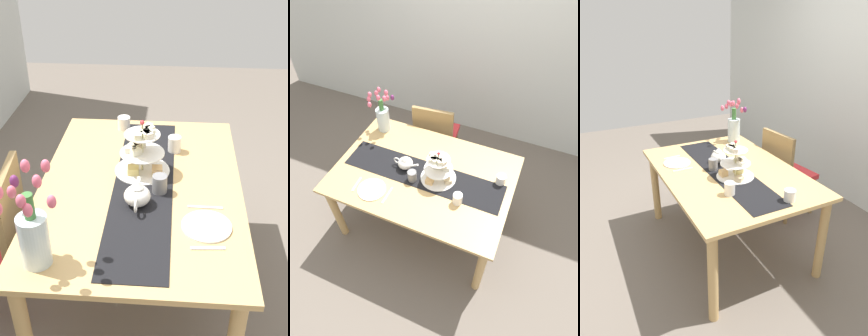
% 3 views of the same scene
% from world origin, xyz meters
% --- Properties ---
extents(ground_plane, '(8.00, 8.00, 0.00)m').
position_xyz_m(ground_plane, '(0.00, 0.00, 0.00)').
color(ground_plane, '#6B6056').
extents(dining_table, '(1.52, 1.05, 0.74)m').
position_xyz_m(dining_table, '(0.00, 0.00, 0.64)').
color(dining_table, tan).
rests_on(dining_table, ground_plane).
extents(table_runner, '(1.39, 0.31, 0.00)m').
position_xyz_m(table_runner, '(0.00, -0.02, 0.75)').
color(table_runner, black).
rests_on(table_runner, dining_table).
extents(tiered_cake_stand, '(0.30, 0.30, 0.30)m').
position_xyz_m(tiered_cake_stand, '(0.13, -0.00, 0.85)').
color(tiered_cake_stand, beige).
rests_on(tiered_cake_stand, table_runner).
extents(teapot, '(0.24, 0.13, 0.14)m').
position_xyz_m(teapot, '(-0.17, 0.00, 0.80)').
color(teapot, white).
rests_on(teapot, table_runner).
extents(tulip_vase, '(0.22, 0.22, 0.45)m').
position_xyz_m(tulip_vase, '(-0.60, 0.38, 0.91)').
color(tulip_vase, silver).
rests_on(tulip_vase, dining_table).
extents(cream_jug, '(0.08, 0.08, 0.08)m').
position_xyz_m(cream_jug, '(0.63, 0.16, 0.79)').
color(cream_jug, white).
rests_on(cream_jug, dining_table).
extents(dinner_plate_left, '(0.23, 0.23, 0.01)m').
position_xyz_m(dinner_plate_left, '(-0.32, -0.33, 0.75)').
color(dinner_plate_left, white).
rests_on(dinner_plate_left, dining_table).
extents(fork_left, '(0.03, 0.15, 0.01)m').
position_xyz_m(fork_left, '(-0.46, -0.33, 0.75)').
color(fork_left, silver).
rests_on(fork_left, dining_table).
extents(knife_left, '(0.02, 0.17, 0.01)m').
position_xyz_m(knife_left, '(-0.17, -0.33, 0.75)').
color(knife_left, silver).
rests_on(knife_left, dining_table).
extents(mug_grey, '(0.08, 0.08, 0.09)m').
position_xyz_m(mug_grey, '(-0.06, -0.10, 0.79)').
color(mug_grey, slate).
rests_on(mug_grey, table_runner).
extents(mug_white_text, '(0.08, 0.08, 0.09)m').
position_xyz_m(mug_white_text, '(0.37, -0.17, 0.79)').
color(mug_white_text, white).
rests_on(mug_white_text, dining_table).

